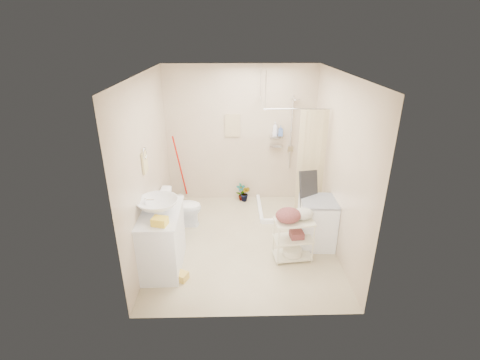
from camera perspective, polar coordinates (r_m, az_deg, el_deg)
The scene contains 23 objects.
floor at distance 5.70m, azimuth 0.51°, elevation -10.00°, with size 3.20×3.20×0.00m, color beige.
ceiling at distance 4.78m, azimuth 0.63°, elevation 16.98°, with size 2.80×3.20×0.04m, color silver.
wall_back at distance 6.61m, azimuth 0.09°, elevation 7.31°, with size 2.80×0.04×2.60m, color beige.
wall_front at distance 3.65m, azimuth 1.42°, elevation -6.82°, with size 2.80×0.04×2.60m, color beige.
wall_left at distance 5.24m, azimuth -14.94°, elevation 2.08°, with size 0.04×3.20×2.60m, color beige.
wall_right at distance 5.33m, azimuth 15.80°, elevation 2.34°, with size 0.04×3.20×2.60m, color beige.
vanity at distance 5.05m, azimuth -12.70°, elevation -9.53°, with size 0.56×1.00×0.88m, color silver.
sink at distance 4.78m, azimuth -13.35°, elevation -4.14°, with size 0.56×0.56×0.19m, color white.
counter_basket at distance 4.50m, azimuth -13.04°, elevation -6.63°, with size 0.19×0.15×0.10m, color yellow.
floor_basket at distance 4.96m, azimuth -9.77°, elevation -15.07°, with size 0.28×0.22×0.15m, color gold.
toilet at distance 6.06m, azimuth -9.56°, elevation -4.40°, with size 0.38×0.67×0.68m, color white.
mop at distance 6.76m, azimuth -10.15°, elevation 1.77°, with size 0.13×0.13×1.37m, color #C20D01, non-canonical shape.
potted_plant_a at distance 6.89m, azimuth 0.15°, elevation -2.02°, with size 0.19×0.13×0.35m, color brown.
potted_plant_b at distance 6.86m, azimuth 0.87°, elevation -2.26°, with size 0.18×0.15×0.33m, color brown.
hanging_towel at distance 6.54m, azimuth -1.24°, elevation 8.93°, with size 0.28×0.03×0.42m, color #CEB98B.
towel_ring at distance 4.99m, azimuth -15.40°, elevation 3.06°, with size 0.04×0.22×0.34m, color #DFCA84, non-canonical shape.
tp_holder at distance 5.50m, azimuth -13.80°, elevation -3.35°, with size 0.08×0.12×0.14m, color white, non-canonical shape.
shower at distance 6.25m, azimuth 8.06°, elevation 3.68°, with size 1.10×1.10×2.10m, color white, non-canonical shape.
shampoo_bottle_a at distance 6.55m, azimuth 5.79°, elevation 8.37°, with size 0.10×0.10×0.25m, color white.
shampoo_bottle_b at distance 6.55m, azimuth 6.69°, elevation 8.04°, with size 0.09×0.09×0.19m, color #4865A5.
washing_machine at distance 5.56m, azimuth 12.48°, elevation -6.84°, with size 0.53×0.55×0.78m, color white.
laundry_rack at distance 5.18m, azimuth 8.75°, elevation -9.05°, with size 0.55×0.32×0.76m, color beige, non-canonical shape.
ironing_board at distance 5.51m, azimuth 11.29°, elevation -4.45°, with size 0.34×0.10×1.20m, color black, non-canonical shape.
Camera 1 is at (-0.17, -4.75, 3.14)m, focal length 26.00 mm.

